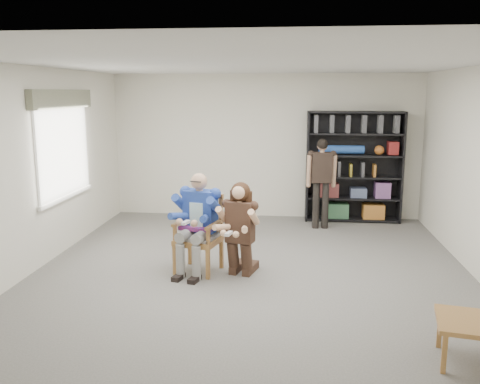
# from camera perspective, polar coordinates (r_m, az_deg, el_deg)

# --- Properties ---
(room_shell) EXTENTS (6.00, 7.00, 2.80)m
(room_shell) POSITION_cam_1_polar(r_m,az_deg,el_deg) (6.55, 1.20, 1.96)
(room_shell) COLOR white
(room_shell) RESTS_ON ground
(floor) EXTENTS (6.00, 7.00, 0.01)m
(floor) POSITION_cam_1_polar(r_m,az_deg,el_deg) (6.92, 1.15, -9.57)
(floor) COLOR #605E58
(floor) RESTS_ON ground
(window_left) EXTENTS (0.16, 2.00, 1.75)m
(window_left) POSITION_cam_1_polar(r_m,az_deg,el_deg) (8.26, -19.10, 4.87)
(window_left) COLOR silver
(window_left) RESTS_ON room_shell
(armchair) EXTENTS (0.75, 0.73, 1.07)m
(armchair) POSITION_cam_1_polar(r_m,az_deg,el_deg) (7.00, -4.72, -4.74)
(armchair) COLOR #A47931
(armchair) RESTS_ON floor
(seated_man) EXTENTS (0.79, 0.95, 1.39)m
(seated_man) POSITION_cam_1_polar(r_m,az_deg,el_deg) (6.96, -4.74, -3.48)
(seated_man) COLOR navy
(seated_man) RESTS_ON floor
(kneeling_woman) EXTENTS (0.73, 0.96, 1.27)m
(kneeling_woman) POSITION_cam_1_polar(r_m,az_deg,el_deg) (6.78, -0.08, -4.35)
(kneeling_woman) COLOR #3D241D
(kneeling_woman) RESTS_ON floor
(bookshelf) EXTENTS (1.80, 0.38, 2.10)m
(bookshelf) POSITION_cam_1_polar(r_m,az_deg,el_deg) (9.90, 12.66, 2.76)
(bookshelf) COLOR black
(bookshelf) RESTS_ON floor
(standing_man) EXTENTS (0.52, 0.31, 1.64)m
(standing_man) POSITION_cam_1_polar(r_m,az_deg,el_deg) (9.27, 9.11, 0.89)
(standing_man) COLOR black
(standing_man) RESTS_ON floor
(side_table) EXTENTS (0.71, 0.71, 0.42)m
(side_table) POSITION_cam_1_polar(r_m,az_deg,el_deg) (5.26, 24.47, -15.08)
(side_table) COLOR #A47931
(side_table) RESTS_ON floor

